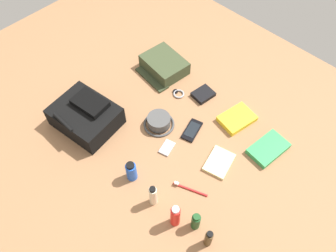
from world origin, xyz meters
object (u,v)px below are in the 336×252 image
(wristwatch, at_px, (178,94))
(cologne_bottle, at_px, (209,238))
(cell_phone, at_px, (192,130))
(toiletry_pouch, at_px, (164,65))
(toothbrush, at_px, (188,188))
(wallet, at_px, (203,94))
(travel_guidebook, at_px, (237,119))
(lotion_bottle, at_px, (153,196))
(sunscreen_spray, at_px, (175,216))
(notepad, at_px, (219,162))
(deodorant_spray, at_px, (131,171))
(paperback_novel, at_px, (268,149))
(backpack, at_px, (86,116))
(media_player, at_px, (167,148))
(shampoo_bottle, at_px, (196,221))
(bucket_hat, at_px, (159,122))

(wristwatch, bearing_deg, cologne_bottle, 141.72)
(cell_phone, bearing_deg, toiletry_pouch, -26.90)
(toothbrush, xyz_separation_m, wallet, (0.32, -0.47, 0.01))
(travel_guidebook, bearing_deg, wallet, -1.34)
(lotion_bottle, bearing_deg, sunscreen_spray, -179.92)
(cell_phone, xyz_separation_m, notepad, (-0.22, 0.05, 0.00))
(toiletry_pouch, height_order, wallet, toiletry_pouch)
(lotion_bottle, bearing_deg, deodorant_spray, -5.82)
(paperback_novel, bearing_deg, notepad, 60.66)
(cologne_bottle, xyz_separation_m, travel_guidebook, (0.30, -0.59, -0.04))
(cell_phone, bearing_deg, toothbrush, 128.83)
(cologne_bottle, bearing_deg, paperback_novel, -82.01)
(deodorant_spray, relative_size, wristwatch, 1.66)
(backpack, bearing_deg, media_player, -156.42)
(cologne_bottle, height_order, shampoo_bottle, cologne_bottle)
(shampoo_bottle, height_order, travel_guidebook, shampoo_bottle)
(bucket_hat, xyz_separation_m, media_player, (-0.13, 0.07, -0.02))
(toiletry_pouch, distance_m, sunscreen_spray, 0.90)
(deodorant_spray, bearing_deg, paperback_novel, -123.34)
(shampoo_bottle, relative_size, notepad, 0.74)
(sunscreen_spray, xyz_separation_m, media_player, (0.28, -0.24, -0.07))
(shampoo_bottle, xyz_separation_m, sunscreen_spray, (0.07, 0.05, 0.02))
(toiletry_pouch, height_order, bucket_hat, toiletry_pouch)
(cologne_bottle, xyz_separation_m, wallet, (0.53, -0.59, -0.05))
(wristwatch, height_order, wallet, wallet)
(shampoo_bottle, relative_size, lotion_bottle, 0.80)
(deodorant_spray, height_order, wristwatch, deodorant_spray)
(cell_phone, distance_m, notepad, 0.22)
(cologne_bottle, relative_size, travel_guidebook, 0.61)
(toiletry_pouch, distance_m, toothbrush, 0.76)
(cologne_bottle, height_order, paperback_novel, cologne_bottle)
(bucket_hat, height_order, shampoo_bottle, shampoo_bottle)
(backpack, distance_m, sunscreen_spray, 0.69)
(toiletry_pouch, height_order, toothbrush, toiletry_pouch)
(wristwatch, distance_m, wallet, 0.14)
(cell_phone, relative_size, media_player, 1.54)
(bucket_hat, xyz_separation_m, toothbrush, (-0.35, 0.16, -0.02))
(sunscreen_spray, distance_m, paperback_novel, 0.59)
(cell_phone, bearing_deg, backpack, 38.68)
(shampoo_bottle, bearing_deg, backpack, -1.30)
(toothbrush, bearing_deg, backpack, 7.93)
(media_player, distance_m, wallet, 0.39)
(cologne_bottle, bearing_deg, backpack, -2.42)
(cologne_bottle, relative_size, notepad, 0.80)
(backpack, relative_size, bucket_hat, 2.13)
(backpack, distance_m, notepad, 0.70)
(paperback_novel, relative_size, cell_phone, 1.43)
(cologne_bottle, relative_size, toothbrush, 0.77)
(shampoo_bottle, height_order, sunscreen_spray, sunscreen_spray)
(deodorant_spray, bearing_deg, travel_guidebook, -104.02)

